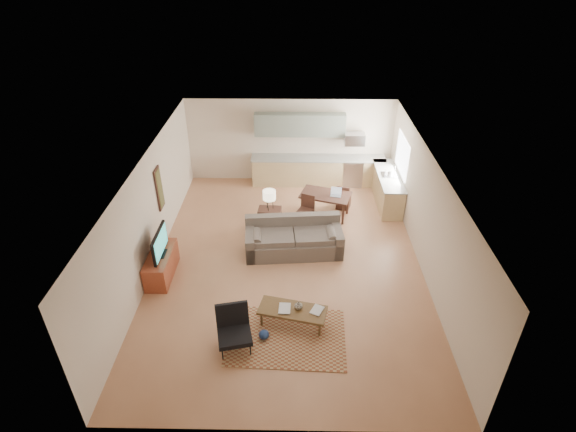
{
  "coord_description": "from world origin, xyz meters",
  "views": [
    {
      "loc": [
        0.15,
        -8.87,
        6.88
      ],
      "look_at": [
        0.0,
        0.3,
        1.15
      ],
      "focal_mm": 28.0,
      "sensor_mm": 36.0,
      "label": 1
    }
  ],
  "objects_px": {
    "armchair": "(234,332)",
    "console_table": "(270,220)",
    "tv_credenza": "(161,265)",
    "dining_table": "(325,205)",
    "coffee_table": "(292,317)",
    "sofa": "(294,237)"
  },
  "relations": [
    {
      "from": "armchair",
      "to": "dining_table",
      "type": "distance_m",
      "value": 5.36
    },
    {
      "from": "sofa",
      "to": "console_table",
      "type": "xyz_separation_m",
      "value": [
        -0.65,
        0.93,
        -0.09
      ]
    },
    {
      "from": "armchair",
      "to": "console_table",
      "type": "relative_size",
      "value": 1.2
    },
    {
      "from": "sofa",
      "to": "coffee_table",
      "type": "bearing_deg",
      "value": -95.19
    },
    {
      "from": "sofa",
      "to": "dining_table",
      "type": "xyz_separation_m",
      "value": [
        0.89,
        1.79,
        -0.09
      ]
    },
    {
      "from": "coffee_table",
      "to": "armchair",
      "type": "bearing_deg",
      "value": -137.52
    },
    {
      "from": "dining_table",
      "to": "sofa",
      "type": "bearing_deg",
      "value": -98.49
    },
    {
      "from": "armchair",
      "to": "console_table",
      "type": "xyz_separation_m",
      "value": [
        0.48,
        4.11,
        -0.07
      ]
    },
    {
      "from": "sofa",
      "to": "tv_credenza",
      "type": "xyz_separation_m",
      "value": [
        -3.12,
        -0.99,
        -0.13
      ]
    },
    {
      "from": "tv_credenza",
      "to": "console_table",
      "type": "relative_size",
      "value": 1.9
    },
    {
      "from": "armchair",
      "to": "tv_credenza",
      "type": "height_order",
      "value": "armchair"
    },
    {
      "from": "tv_credenza",
      "to": "dining_table",
      "type": "height_order",
      "value": "dining_table"
    },
    {
      "from": "dining_table",
      "to": "tv_credenza",
      "type": "bearing_deg",
      "value": -127.3
    },
    {
      "from": "armchair",
      "to": "coffee_table",
      "type": "bearing_deg",
      "value": 16.99
    },
    {
      "from": "sofa",
      "to": "armchair",
      "type": "relative_size",
      "value": 2.96
    },
    {
      "from": "armchair",
      "to": "dining_table",
      "type": "bearing_deg",
      "value": 55.22
    },
    {
      "from": "sofa",
      "to": "tv_credenza",
      "type": "height_order",
      "value": "sofa"
    },
    {
      "from": "sofa",
      "to": "coffee_table",
      "type": "height_order",
      "value": "sofa"
    },
    {
      "from": "coffee_table",
      "to": "tv_credenza",
      "type": "distance_m",
      "value": 3.47
    },
    {
      "from": "sofa",
      "to": "dining_table",
      "type": "distance_m",
      "value": 2.0
    },
    {
      "from": "coffee_table",
      "to": "tv_credenza",
      "type": "height_order",
      "value": "tv_credenza"
    },
    {
      "from": "tv_credenza",
      "to": "dining_table",
      "type": "distance_m",
      "value": 4.87
    }
  ]
}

